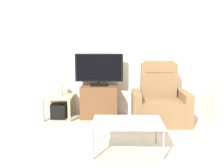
% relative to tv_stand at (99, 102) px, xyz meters
% --- Properties ---
extents(ground_plane, '(6.40, 6.40, 0.00)m').
position_rel_tv_stand_xyz_m(ground_plane, '(0.13, -0.86, -0.30)').
color(ground_plane, '#B2A899').
extents(wall_back, '(6.40, 0.06, 2.60)m').
position_rel_tv_stand_xyz_m(wall_back, '(0.13, 0.27, 1.00)').
color(wall_back, silver).
rests_on(wall_back, ground).
extents(tv_stand, '(0.68, 0.43, 0.61)m').
position_rel_tv_stand_xyz_m(tv_stand, '(0.00, 0.00, 0.00)').
color(tv_stand, brown).
rests_on(tv_stand, ground).
extents(television, '(0.89, 0.20, 0.60)m').
position_rel_tv_stand_xyz_m(television, '(0.00, 0.02, 0.62)').
color(television, black).
rests_on(television, tv_stand).
extents(recliner_armchair, '(0.98, 0.78, 1.08)m').
position_rel_tv_stand_xyz_m(recliner_armchair, '(1.09, -0.26, 0.07)').
color(recliner_armchair, brown).
rests_on(recliner_armchair, ground).
extents(side_table, '(0.54, 0.54, 0.43)m').
position_rel_tv_stand_xyz_m(side_table, '(-0.75, -0.07, 0.06)').
color(side_table, tan).
rests_on(side_table, ground).
extents(subwoofer_box, '(0.27, 0.27, 0.27)m').
position_rel_tv_stand_xyz_m(subwoofer_box, '(-0.75, -0.07, -0.17)').
color(subwoofer_box, black).
rests_on(subwoofer_box, ground).
extents(book_upright, '(0.03, 0.12, 0.22)m').
position_rel_tv_stand_xyz_m(book_upright, '(-0.85, -0.09, 0.24)').
color(book_upright, white).
rests_on(book_upright, side_table).
extents(game_console, '(0.07, 0.20, 0.25)m').
position_rel_tv_stand_xyz_m(game_console, '(-0.72, -0.06, 0.26)').
color(game_console, white).
rests_on(game_console, side_table).
extents(coffee_table, '(0.90, 0.60, 0.40)m').
position_rel_tv_stand_xyz_m(coffee_table, '(0.48, -1.49, 0.07)').
color(coffee_table, '#B2C6C1').
rests_on(coffee_table, ground).
extents(cell_phone, '(0.12, 0.17, 0.01)m').
position_rel_tv_stand_xyz_m(cell_phone, '(0.34, -1.45, 0.10)').
color(cell_phone, '#B7B7BC').
rests_on(cell_phone, coffee_table).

